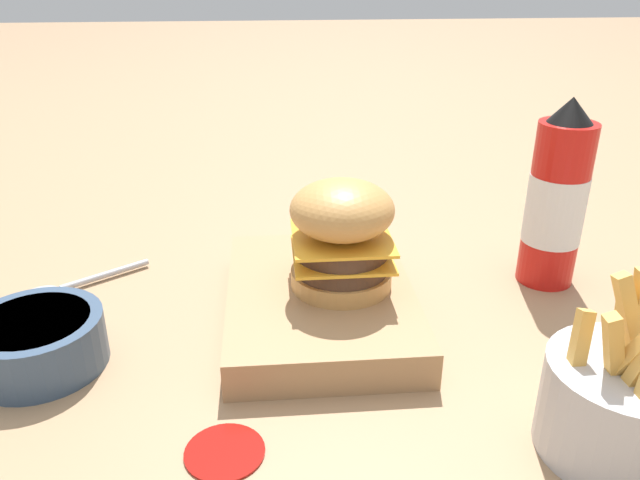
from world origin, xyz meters
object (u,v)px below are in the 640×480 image
object	(u,v)px
serving_board	(320,302)
side_bowl	(37,341)
fries_basket	(622,404)
ketchup_bottle	(556,201)
burger	(342,234)
spoon	(55,290)

from	to	relation	value
serving_board	side_bowl	bearing A→B (deg)	-77.26
fries_basket	ketchup_bottle	bearing A→B (deg)	167.44
side_bowl	burger	bearing A→B (deg)	101.99
serving_board	side_bowl	xyz separation A→B (m)	(0.06, -0.25, 0.01)
fries_basket	spoon	xyz separation A→B (m)	(-0.27, -0.48, -0.03)
fries_basket	spoon	world-z (taller)	fries_basket
serving_board	ketchup_bottle	world-z (taller)	ketchup_bottle
burger	fries_basket	xyz separation A→B (m)	(0.20, 0.18, -0.05)
ketchup_bottle	spoon	distance (m)	0.54
spoon	ketchup_bottle	bearing A→B (deg)	144.33
ketchup_bottle	fries_basket	xyz separation A→B (m)	(0.26, -0.06, -0.05)
serving_board	spoon	distance (m)	0.29
ketchup_bottle	fries_basket	size ratio (longest dim) A/B	1.42
serving_board	burger	xyz separation A→B (m)	(-0.00, 0.02, 0.07)
serving_board	burger	bearing A→B (deg)	92.52
ketchup_bottle	serving_board	bearing A→B (deg)	-77.30
fries_basket	burger	bearing A→B (deg)	-138.39
ketchup_bottle	side_bowl	size ratio (longest dim) A/B	1.76
fries_basket	spoon	distance (m)	0.55
ketchup_bottle	side_bowl	bearing A→B (deg)	-77.28
serving_board	ketchup_bottle	bearing A→B (deg)	102.70
spoon	side_bowl	bearing A→B (deg)	66.26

